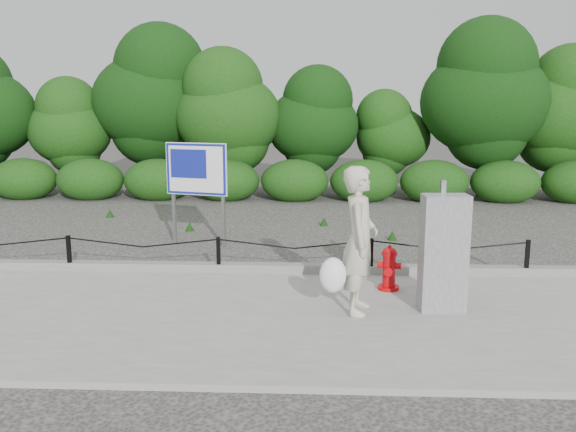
% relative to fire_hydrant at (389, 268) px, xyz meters
% --- Properties ---
extents(ground, '(90.00, 90.00, 0.00)m').
position_rel_fire_hydrant_xyz_m(ground, '(-2.69, 0.80, -0.41)').
color(ground, '#2D2B28').
rests_on(ground, ground).
extents(sidewalk, '(14.00, 4.00, 0.08)m').
position_rel_fire_hydrant_xyz_m(sidewalk, '(-2.69, -1.20, -0.37)').
color(sidewalk, gray).
rests_on(sidewalk, ground).
extents(curb, '(14.00, 0.22, 0.14)m').
position_rel_fire_hydrant_xyz_m(curb, '(-2.69, 0.85, -0.26)').
color(curb, slate).
rests_on(curb, sidewalk).
extents(chain_barrier, '(10.06, 0.06, 0.60)m').
position_rel_fire_hydrant_xyz_m(chain_barrier, '(-2.69, 0.80, 0.05)').
color(chain_barrier, black).
rests_on(chain_barrier, sidewalk).
extents(treeline, '(20.55, 4.04, 5.07)m').
position_rel_fire_hydrant_xyz_m(treeline, '(-2.27, 9.71, 2.28)').
color(treeline, black).
rests_on(treeline, ground).
extents(fire_hydrant, '(0.37, 0.39, 0.68)m').
position_rel_fire_hydrant_xyz_m(fire_hydrant, '(0.00, 0.00, 0.00)').
color(fire_hydrant, '#C0070C').
rests_on(fire_hydrant, sidewalk).
extents(pedestrian, '(0.82, 0.78, 1.97)m').
position_rel_fire_hydrant_xyz_m(pedestrian, '(-0.55, -0.99, 0.63)').
color(pedestrian, beige).
rests_on(pedestrian, sidewalk).
extents(utility_cabinet, '(0.62, 0.45, 1.75)m').
position_rel_fire_hydrant_xyz_m(utility_cabinet, '(0.61, -0.87, 0.47)').
color(utility_cabinet, '#979799').
rests_on(utility_cabinet, sidewalk).
extents(advertising_sign, '(1.25, 0.40, 2.06)m').
position_rel_fire_hydrant_xyz_m(advertising_sign, '(-3.45, 2.97, 1.04)').
color(advertising_sign, slate).
rests_on(advertising_sign, ground).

